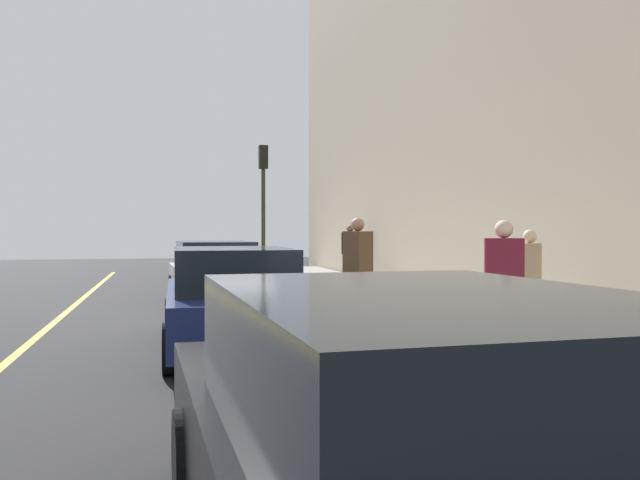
% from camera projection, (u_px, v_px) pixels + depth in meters
% --- Properties ---
extents(ground_plane, '(56.00, 56.00, 0.00)m').
position_uv_depth(ground_plane, '(217.00, 309.00, 14.66)').
color(ground_plane, black).
extents(sidewalk, '(28.00, 4.60, 0.15)m').
position_uv_depth(sidewalk, '(358.00, 302.00, 15.43)').
color(sidewalk, gray).
rests_on(sidewalk, ground).
extents(lane_stripe_centre, '(28.00, 0.14, 0.01)m').
position_uv_depth(lane_stripe_centre, '(65.00, 313.00, 13.92)').
color(lane_stripe_centre, gold).
rests_on(lane_stripe_centre, ground).
extents(parked_car_black, '(4.72, 2.02, 1.51)m').
position_uv_depth(parked_car_black, '(412.00, 459.00, 2.86)').
color(parked_car_black, black).
rests_on(parked_car_black, ground).
extents(parked_car_navy, '(4.59, 1.95, 1.51)m').
position_uv_depth(parked_car_navy, '(231.00, 300.00, 9.47)').
color(parked_car_navy, black).
rests_on(parked_car_navy, ground).
extents(parked_car_silver, '(4.86, 2.04, 1.51)m').
position_uv_depth(parked_car_silver, '(214.00, 273.00, 15.29)').
color(parked_car_silver, black).
rests_on(parked_car_silver, ground).
extents(pedestrian_black_coat, '(0.56, 0.56, 1.79)m').
position_uv_depth(pedestrian_black_coat, '(350.00, 250.00, 21.61)').
color(pedestrian_black_coat, black).
rests_on(pedestrian_black_coat, sidewalk).
extents(pedestrian_brown_coat, '(0.57, 0.58, 1.84)m').
position_uv_depth(pedestrian_brown_coat, '(358.00, 266.00, 11.57)').
color(pedestrian_brown_coat, black).
rests_on(pedestrian_brown_coat, sidewalk).
extents(pedestrian_tan_coat, '(0.51, 0.50, 1.63)m').
position_uv_depth(pedestrian_tan_coat, '(530.00, 278.00, 10.16)').
color(pedestrian_tan_coat, black).
rests_on(pedestrian_tan_coat, sidewalk).
extents(pedestrian_burgundy_coat, '(0.54, 0.55, 1.74)m').
position_uv_depth(pedestrian_burgundy_coat, '(504.00, 285.00, 8.18)').
color(pedestrian_burgundy_coat, black).
rests_on(pedestrian_burgundy_coat, sidewalk).
extents(traffic_light_pole, '(0.35, 0.26, 4.18)m').
position_uv_depth(traffic_light_pole, '(263.00, 190.00, 19.79)').
color(traffic_light_pole, '#2D2D19').
rests_on(traffic_light_pole, sidewalk).
extents(rolling_suitcase, '(0.34, 0.22, 0.93)m').
position_uv_depth(rolling_suitcase, '(481.00, 332.00, 8.52)').
color(rolling_suitcase, black).
rests_on(rolling_suitcase, sidewalk).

